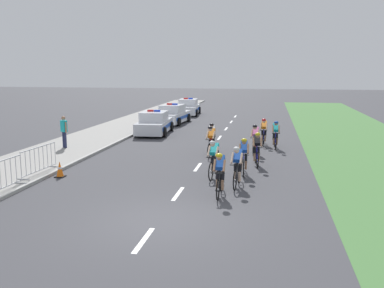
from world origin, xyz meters
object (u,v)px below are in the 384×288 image
Objects in this scene: cyclist_seventh at (255,139)px; crowd_barrier_middle at (39,160)px; cyclist_fourth at (244,155)px; cyclist_fifth at (257,148)px; cyclist_third at (214,158)px; police_car_third at (188,108)px; cyclist_lead at (220,173)px; police_car_nearest at (154,124)px; police_car_second at (173,115)px; crowd_barrier_front at (0,177)px; spectator_closest at (64,130)px; cyclist_second at (237,165)px; cyclist_ninth at (212,137)px; cyclist_eighth at (276,134)px; traffic_cone_near at (60,169)px; cyclist_sixth at (211,141)px; cyclist_tenth at (264,131)px.

cyclist_seventh reaches higher than crowd_barrier_middle.
cyclist_fifth is (0.47, 1.65, 0.00)m from cyclist_fourth.
police_car_third reaches higher than cyclist_third.
cyclist_lead is 14.08m from police_car_nearest.
police_car_second is 19.46m from crowd_barrier_front.
cyclist_seventh is 9.95m from spectator_closest.
cyclist_second and cyclist_ninth have the same top height.
cyclist_eighth is 2.69× the size of traffic_cone_near.
cyclist_second and cyclist_fourth have the same top height.
police_car_second is at bearing 84.81° from crowd_barrier_middle.
traffic_cone_near is at bearing 168.54° from cyclist_lead.
cyclist_sixth is 12.68m from police_car_second.
cyclist_tenth is 12.22m from crowd_barrier_middle.
cyclist_seventh is (0.92, 7.27, 0.00)m from cyclist_lead.
police_car_third is at bearing 89.98° from police_car_second.
cyclist_tenth is at bearing 52.68° from crowd_barrier_front.
cyclist_fifth is at bearing 24.25° from traffic_cone_near.
cyclist_seventh and cyclist_tenth have the same top height.
cyclist_seventh is (2.09, 0.93, 0.00)m from cyclist_sixth.
police_car_third is 7.04× the size of traffic_cone_near.
cyclist_second is 1.00× the size of cyclist_ninth.
crowd_barrier_middle is (-6.20, -5.01, -0.14)m from cyclist_sixth.
cyclist_eighth is at bearing 25.74° from cyclist_ninth.
cyclist_tenth is (0.22, 5.21, 0.00)m from cyclist_fifth.
cyclist_seventh is 12.78m from police_car_second.
cyclist_tenth is at bearing 123.23° from cyclist_eighth.
cyclist_lead is 7.49m from crowd_barrier_middle.
cyclist_fourth is at bearing 29.04° from crowd_barrier_front.
police_car_third is (-6.76, 17.24, -0.11)m from cyclist_seventh.
cyclist_third is 1.00× the size of cyclist_tenth.
cyclist_lead is 0.38× the size of police_car_nearest.
cyclist_seventh is (1.43, 4.94, 0.00)m from cyclist_third.
cyclist_third is 4.06m from cyclist_sixth.
cyclist_fifth is at bearing 56.55° from cyclist_third.
police_car_second is at bearing 87.77° from traffic_cone_near.
cyclist_sixth and cyclist_ninth have the same top height.
police_car_nearest is 1.94× the size of crowd_barrier_front.
cyclist_ninth is (-3.23, -1.56, 0.00)m from cyclist_eighth.
police_car_third is 23.23m from crowd_barrier_middle.
cyclist_fourth is 1.00× the size of cyclist_seventh.
cyclist_fifth is 0.74× the size of crowd_barrier_front.
cyclist_second is 0.38× the size of police_car_third.
traffic_cone_near is (-7.42, -5.96, -0.48)m from cyclist_seventh.
cyclist_tenth is 16.23m from police_car_third.
cyclist_ninth is 1.03× the size of spectator_closest.
police_car_third is (-7.15, 14.57, -0.11)m from cyclist_tenth.
cyclist_sixth is 2.29m from cyclist_seventh.
police_car_nearest and police_car_second have the same top height.
traffic_cone_near is at bearing -166.09° from cyclist_fourth.
police_car_third is at bearing 105.22° from cyclist_second.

